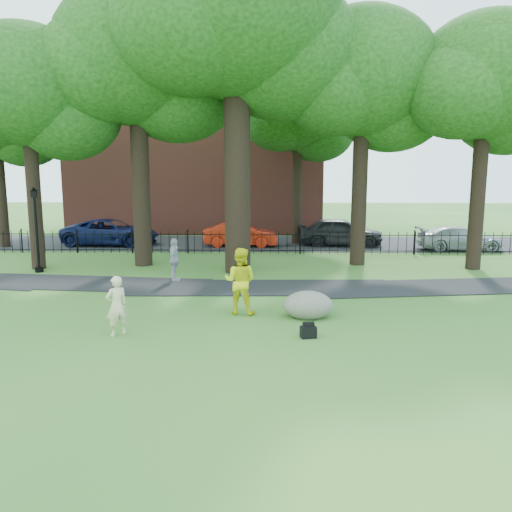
{
  "coord_description": "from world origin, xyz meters",
  "views": [
    {
      "loc": [
        1.41,
        -14.26,
        4.21
      ],
      "look_at": [
        0.94,
        2.0,
        1.52
      ],
      "focal_mm": 35.0,
      "sensor_mm": 36.0,
      "label": 1
    }
  ],
  "objects_px": {
    "lamppost": "(36,231)",
    "red_sedan": "(241,235)",
    "big_tree": "(240,25)",
    "woman": "(117,306)",
    "man": "(240,281)",
    "boulder": "(308,303)"
  },
  "relations": [
    {
      "from": "man",
      "to": "lamppost",
      "type": "relative_size",
      "value": 0.55
    },
    {
      "from": "big_tree",
      "to": "lamppost",
      "type": "relative_size",
      "value": 3.93
    },
    {
      "from": "woman",
      "to": "lamppost",
      "type": "relative_size",
      "value": 0.44
    },
    {
      "from": "man",
      "to": "boulder",
      "type": "distance_m",
      "value": 2.15
    },
    {
      "from": "man",
      "to": "boulder",
      "type": "xyz_separation_m",
      "value": [
        2.04,
        -0.34,
        -0.59
      ]
    },
    {
      "from": "woman",
      "to": "red_sedan",
      "type": "xyz_separation_m",
      "value": [
        2.29,
        16.34,
        -0.09
      ]
    },
    {
      "from": "big_tree",
      "to": "red_sedan",
      "type": "distance_m",
      "value": 12.08
    },
    {
      "from": "man",
      "to": "boulder",
      "type": "relative_size",
      "value": 1.39
    },
    {
      "from": "man",
      "to": "red_sedan",
      "type": "relative_size",
      "value": 0.47
    },
    {
      "from": "woman",
      "to": "man",
      "type": "bearing_deg",
      "value": 174.1
    },
    {
      "from": "boulder",
      "to": "woman",
      "type": "bearing_deg",
      "value": -160.67
    },
    {
      "from": "man",
      "to": "red_sedan",
      "type": "distance_m",
      "value": 14.23
    },
    {
      "from": "man",
      "to": "lamppost",
      "type": "height_order",
      "value": "lamppost"
    },
    {
      "from": "big_tree",
      "to": "lamppost",
      "type": "xyz_separation_m",
      "value": [
        -8.75,
        -0.41,
        -8.35
      ]
    },
    {
      "from": "woman",
      "to": "big_tree",
      "type": "bearing_deg",
      "value": -147.74
    },
    {
      "from": "lamppost",
      "to": "red_sedan",
      "type": "bearing_deg",
      "value": 28.77
    },
    {
      "from": "lamppost",
      "to": "woman",
      "type": "bearing_deg",
      "value": -69.42
    },
    {
      "from": "big_tree",
      "to": "woman",
      "type": "distance_m",
      "value": 13.13
    },
    {
      "from": "big_tree",
      "to": "man",
      "type": "xyz_separation_m",
      "value": [
        0.37,
        -6.67,
        -9.13
      ]
    },
    {
      "from": "woman",
      "to": "red_sedan",
      "type": "bearing_deg",
      "value": -138.43
    },
    {
      "from": "woman",
      "to": "red_sedan",
      "type": "distance_m",
      "value": 16.5
    },
    {
      "from": "woman",
      "to": "man",
      "type": "distance_m",
      "value": 3.78
    }
  ]
}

